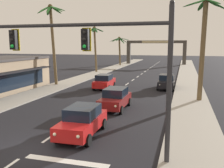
# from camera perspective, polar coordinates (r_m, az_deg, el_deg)

# --- Properties ---
(ground_plane) EXTENTS (220.00, 220.00, 0.00)m
(ground_plane) POSITION_cam_1_polar(r_m,az_deg,el_deg) (13.64, -17.59, -13.93)
(ground_plane) COLOR black
(sidewalk_right) EXTENTS (3.20, 110.00, 0.14)m
(sidewalk_right) POSITION_cam_1_polar(r_m,az_deg,el_deg) (30.86, 16.83, -1.06)
(sidewalk_right) COLOR #9E998E
(sidewalk_right) RESTS_ON ground
(sidewalk_left) EXTENTS (3.20, 110.00, 0.14)m
(sidewalk_left) POSITION_cam_1_polar(r_m,az_deg,el_deg) (34.26, -10.22, 0.14)
(sidewalk_left) COLOR #9E998E
(sidewalk_left) RESTS_ON ground
(lane_markings) EXTENTS (4.28, 86.11, 0.01)m
(lane_markings) POSITION_cam_1_polar(r_m,az_deg,el_deg) (30.73, 3.01, -0.85)
(lane_markings) COLOR silver
(lane_markings) RESTS_ON ground
(traffic_signal_mast) EXTENTS (11.17, 0.41, 6.92)m
(traffic_signal_mast) POSITION_cam_1_polar(r_m,az_deg,el_deg) (11.49, -5.22, 7.21)
(traffic_signal_mast) COLOR #2D2D33
(traffic_signal_mast) RESTS_ON ground
(sedan_lead_at_stop_bar) EXTENTS (2.03, 4.48, 1.68)m
(sedan_lead_at_stop_bar) POSITION_cam_1_polar(r_m,az_deg,el_deg) (14.88, -6.63, -8.13)
(sedan_lead_at_stop_bar) COLOR red
(sedan_lead_at_stop_bar) RESTS_ON ground
(sedan_third_in_queue) EXTENTS (1.97, 4.46, 1.68)m
(sedan_third_in_queue) POSITION_cam_1_polar(r_m,az_deg,el_deg) (20.70, 0.73, -3.22)
(sedan_third_in_queue) COLOR maroon
(sedan_third_in_queue) RESTS_ON ground
(sedan_oncoming_far) EXTENTS (2.10, 4.51, 1.68)m
(sedan_oncoming_far) POSITION_cam_1_polar(r_m,az_deg,el_deg) (30.08, -1.72, 0.59)
(sedan_oncoming_far) COLOR red
(sedan_oncoming_far) RESTS_ON ground
(sedan_parked_nearest_kerb) EXTENTS (1.97, 4.46, 1.68)m
(sedan_parked_nearest_kerb) POSITION_cam_1_polar(r_m,az_deg,el_deg) (30.64, 12.05, 0.55)
(sedan_parked_nearest_kerb) COLOR black
(sedan_parked_nearest_kerb) RESTS_ON ground
(palm_left_second) EXTENTS (3.55, 3.29, 10.02)m
(palm_left_second) POSITION_cam_1_polar(r_m,az_deg,el_deg) (33.12, -13.22, 11.81)
(palm_left_second) COLOR brown
(palm_left_second) RESTS_ON ground
(palm_left_third) EXTENTS (3.43, 3.51, 8.36)m
(palm_left_third) POSITION_cam_1_polar(r_m,az_deg,el_deg) (47.37, -3.83, 9.74)
(palm_left_third) COLOR brown
(palm_left_third) RESTS_ON ground
(palm_left_farthest) EXTENTS (4.76, 4.81, 6.94)m
(palm_left_farthest) POSITION_cam_1_polar(r_m,az_deg,el_deg) (62.12, 1.68, 8.65)
(palm_left_farthest) COLOR brown
(palm_left_farthest) RESTS_ON ground
(palm_right_second) EXTENTS (3.81, 3.69, 9.25)m
(palm_right_second) POSITION_cam_1_polar(r_m,az_deg,el_deg) (24.28, 19.78, 10.18)
(palm_right_second) COLOR brown
(palm_right_second) RESTS_ON ground
(town_gateway_arch) EXTENTS (15.11, 0.90, 6.11)m
(town_gateway_arch) POSITION_cam_1_polar(r_m,az_deg,el_deg) (66.96, 9.75, 7.75)
(town_gateway_arch) COLOR #423D38
(town_gateway_arch) RESTS_ON ground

